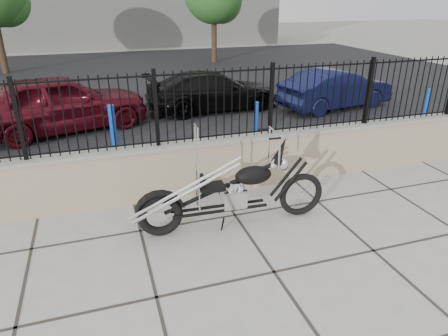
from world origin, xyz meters
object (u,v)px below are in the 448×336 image
chopper_motorcycle (230,176)px  car_red (60,103)px  car_black (213,91)px  car_blue (336,89)px

chopper_motorcycle → car_red: (-2.61, 5.70, -0.09)m
chopper_motorcycle → car_black: bearing=78.3°
chopper_motorcycle → car_black: 6.69m
car_red → car_blue: size_ratio=1.18×
car_black → car_blue: 3.77m
chopper_motorcycle → car_black: (1.65, 6.48, -0.25)m
car_red → car_black: bearing=-95.8°
chopper_motorcycle → car_blue: (5.29, 5.52, -0.23)m
car_blue → car_black: bearing=64.6°
car_red → car_blue: (7.90, -0.17, -0.13)m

